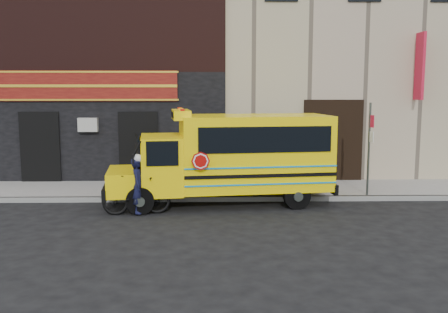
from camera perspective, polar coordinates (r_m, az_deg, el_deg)
name	(u,v)px	position (r m, az deg, el deg)	size (l,w,h in m)	color
ground	(230,223)	(13.40, 0.71, -7.60)	(120.00, 120.00, 0.00)	black
curb	(227,199)	(15.91, 0.40, -4.86)	(40.00, 0.20, 0.15)	gray
sidewalk	(226,189)	(17.37, 0.27, -3.78)	(40.00, 3.00, 0.15)	gray
building	(222,32)	(23.52, -0.24, 14.05)	(20.00, 10.70, 12.00)	tan
school_bus	(233,156)	(15.33, 1.02, 0.11)	(7.11, 2.98, 2.92)	black
sign_pole	(369,147)	(16.53, 16.26, 1.08)	(0.11, 0.27, 3.11)	#3E4640
bicycle	(136,195)	(14.36, -9.98, -4.31)	(0.54, 1.91, 1.15)	black
cyclist	(138,187)	(14.30, -9.79, -3.49)	(0.58, 0.38, 1.58)	black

